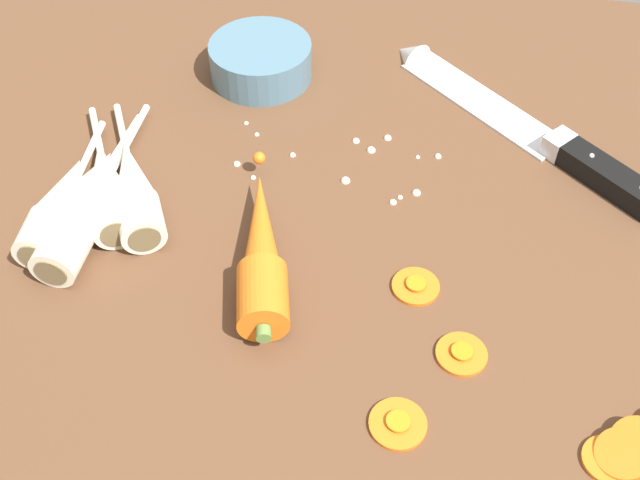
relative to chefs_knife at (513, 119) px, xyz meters
The scene contains 13 objects.
ground_plane 24.86cm from the chefs_knife, 130.15° to the right, with size 120.00×90.00×4.00cm, color brown.
chefs_knife is the anchor object (origin of this frame).
whole_carrot 31.31cm from the chefs_knife, 130.72° to the right, with size 8.38×20.69×4.20cm.
parsnip_front 43.06cm from the chefs_knife, 151.50° to the right, with size 4.50×19.36×4.00cm.
parsnip_mid_left 42.86cm from the chefs_knife, 149.66° to the right, with size 4.02×23.40×4.00cm.
parsnip_mid_right 38.40cm from the chefs_knife, 151.37° to the right, with size 11.51×18.74×4.00cm.
parsnip_back 40.71cm from the chefs_knife, 152.65° to the right, with size 11.22×17.69×4.00cm.
parsnip_outer 45.15cm from the chefs_knife, 151.05° to the right, with size 4.87×18.86×4.00cm.
carrot_slice_stray_near 24.45cm from the chefs_knife, 107.24° to the right, with size 4.04×4.04×0.70cm.
carrot_slice_stray_mid 37.10cm from the chefs_knife, 100.99° to the right, with size 4.31×4.31×0.70cm.
carrot_slice_stray_far 29.56cm from the chefs_knife, 95.73° to the right, with size 4.09×4.09×0.70cm.
prep_bowl 27.32cm from the chefs_knife, behind, with size 11.00×11.00×4.00cm.
mince_crumbs 17.21cm from the chefs_knife, 147.87° to the right, with size 20.37×9.66×0.89cm.
Camera 1 is at (8.76, -46.60, 52.04)cm, focal length 44.22 mm.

